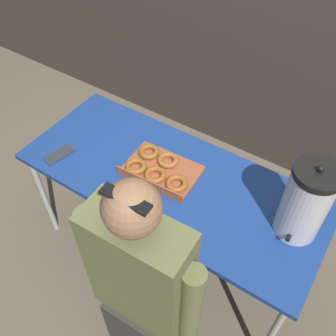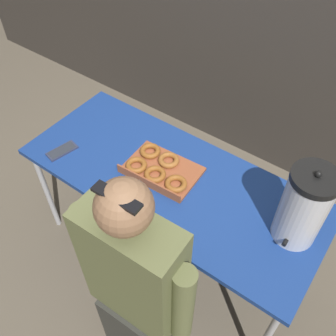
{
  "view_description": "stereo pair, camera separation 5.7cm",
  "coord_description": "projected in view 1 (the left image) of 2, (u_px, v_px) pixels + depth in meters",
  "views": [
    {
      "loc": [
        0.65,
        -1.02,
        2.11
      ],
      "look_at": [
        -0.02,
        0.0,
        0.76
      ],
      "focal_mm": 40.0,
      "sensor_mm": 36.0,
      "label": 1
    },
    {
      "loc": [
        0.7,
        -0.99,
        2.11
      ],
      "look_at": [
        -0.02,
        0.0,
        0.76
      ],
      "focal_mm": 40.0,
      "sensor_mm": 36.0,
      "label": 2
    }
  ],
  "objects": [
    {
      "name": "coffee_urn",
      "position": [
        306.0,
        202.0,
        1.51
      ],
      "size": [
        0.19,
        0.22,
        0.4
      ],
      "color": "silver",
      "rests_on": "folding_table"
    },
    {
      "name": "person_seated",
      "position": [
        142.0,
        289.0,
        1.56
      ],
      "size": [
        0.55,
        0.23,
        1.27
      ],
      "rotation": [
        0.0,
        0.0,
        3.18
      ],
      "color": "#33332D",
      "rests_on": "ground"
    },
    {
      "name": "ground_plane",
      "position": [
        170.0,
        250.0,
        2.37
      ],
      "size": [
        12.0,
        12.0,
        0.0
      ],
      "primitive_type": "plane",
      "color": "brown"
    },
    {
      "name": "donut_box",
      "position": [
        159.0,
        169.0,
        1.86
      ],
      "size": [
        0.38,
        0.28,
        0.05
      ],
      "rotation": [
        0.0,
        0.0,
        0.05
      ],
      "color": "brown",
      "rests_on": "folding_table"
    },
    {
      "name": "cell_phone",
      "position": [
        60.0,
        154.0,
        1.95
      ],
      "size": [
        0.1,
        0.17,
        0.01
      ],
      "rotation": [
        0.0,
        0.0,
        -0.22
      ],
      "color": "#2D334C",
      "rests_on": "folding_table"
    },
    {
      "name": "folding_table",
      "position": [
        171.0,
        184.0,
        1.89
      ],
      "size": [
        1.54,
        0.64,
        0.7
      ],
      "color": "navy",
      "rests_on": "ground"
    }
  ]
}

